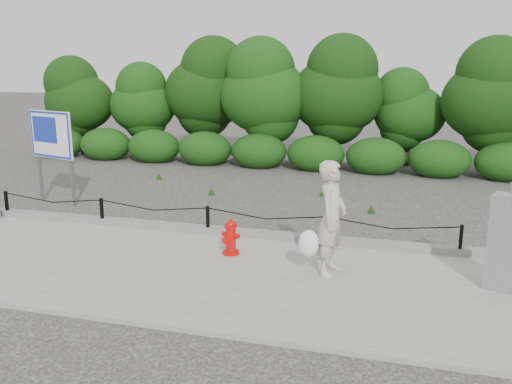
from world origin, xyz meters
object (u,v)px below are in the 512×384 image
object	(u,v)px
advertising_sign	(51,139)
fire_hydrant	(231,237)
utility_cabinet	(509,243)
pedestrian	(330,220)

from	to	relation	value
advertising_sign	fire_hydrant	bearing A→B (deg)	-9.22
fire_hydrant	utility_cabinet	distance (m)	4.74
pedestrian	advertising_sign	size ratio (longest dim) A/B	0.82
pedestrian	utility_cabinet	size ratio (longest dim) A/B	1.15
utility_cabinet	fire_hydrant	bearing A→B (deg)	-162.16
fire_hydrant	advertising_sign	distance (m)	6.39
pedestrian	fire_hydrant	bearing A→B (deg)	88.10
utility_cabinet	pedestrian	bearing A→B (deg)	-156.31
fire_hydrant	advertising_sign	size ratio (longest dim) A/B	0.29
advertising_sign	pedestrian	bearing A→B (deg)	-6.38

